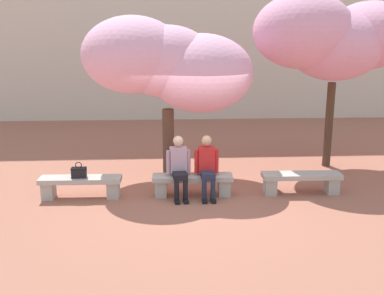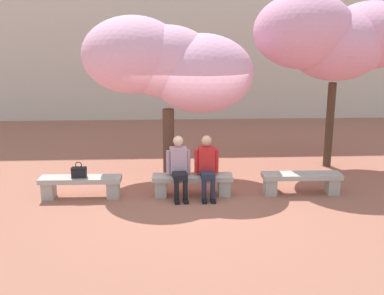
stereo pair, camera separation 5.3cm
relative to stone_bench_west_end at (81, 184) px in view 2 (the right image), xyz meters
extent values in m
plane|color=#9E604C|center=(2.33, 0.00, -0.30)|extent=(100.00, 100.00, 0.00)
cube|color=#ADA89E|center=(0.00, 0.00, 0.10)|extent=(1.69, 0.45, 0.10)
cube|color=#ADA89E|center=(-0.67, 0.01, -0.12)|extent=(0.25, 0.34, 0.35)
cube|color=#ADA89E|center=(0.67, -0.01, -0.12)|extent=(0.25, 0.34, 0.35)
cube|color=#ADA89E|center=(2.33, 0.00, 0.10)|extent=(1.69, 0.45, 0.10)
cube|color=#ADA89E|center=(1.66, 0.01, -0.12)|extent=(0.25, 0.34, 0.35)
cube|color=#ADA89E|center=(3.00, -0.01, -0.12)|extent=(0.25, 0.34, 0.35)
cube|color=#ADA89E|center=(4.66, 0.00, 0.10)|extent=(1.69, 0.45, 0.10)
cube|color=#ADA89E|center=(3.99, 0.01, -0.12)|extent=(0.25, 0.34, 0.35)
cube|color=#ADA89E|center=(5.33, -0.01, -0.12)|extent=(0.25, 0.34, 0.35)
cube|color=black|center=(1.99, -0.43, -0.27)|extent=(0.12, 0.23, 0.06)
cylinder|color=black|center=(1.98, -0.37, -0.06)|extent=(0.10, 0.10, 0.42)
cube|color=black|center=(2.17, -0.41, -0.27)|extent=(0.12, 0.23, 0.06)
cylinder|color=black|center=(2.16, -0.35, -0.06)|extent=(0.10, 0.10, 0.42)
cube|color=black|center=(2.06, -0.18, 0.21)|extent=(0.32, 0.43, 0.12)
cube|color=#B293A8|center=(2.03, 0.04, 0.48)|extent=(0.36, 0.25, 0.54)
sphere|color=beige|center=(2.03, 0.04, 0.89)|extent=(0.21, 0.21, 0.21)
cylinder|color=#B293A8|center=(1.83, 0.00, 0.44)|extent=(0.09, 0.09, 0.50)
cylinder|color=#B293A8|center=(2.24, 0.04, 0.44)|extent=(0.09, 0.09, 0.50)
cube|color=black|center=(2.55, -0.42, -0.27)|extent=(0.11, 0.22, 0.06)
cylinder|color=#23283D|center=(2.54, -0.36, -0.06)|extent=(0.10, 0.10, 0.42)
cube|color=black|center=(2.73, -0.42, -0.27)|extent=(0.11, 0.22, 0.06)
cylinder|color=#23283D|center=(2.72, -0.36, -0.06)|extent=(0.10, 0.10, 0.42)
cube|color=#23283D|center=(2.63, -0.18, 0.21)|extent=(0.29, 0.41, 0.12)
cube|color=red|center=(2.62, 0.04, 0.48)|extent=(0.35, 0.23, 0.54)
sphere|color=tan|center=(2.62, 0.04, 0.89)|extent=(0.21, 0.21, 0.21)
cylinder|color=red|center=(2.41, 0.01, 0.44)|extent=(0.09, 0.09, 0.50)
cylinder|color=red|center=(2.83, 0.03, 0.44)|extent=(0.09, 0.09, 0.50)
cube|color=black|center=(-0.02, -0.03, 0.26)|extent=(0.30, 0.14, 0.22)
cube|color=black|center=(-0.02, -0.03, 0.35)|extent=(0.30, 0.15, 0.04)
torus|color=black|center=(-0.02, -0.03, 0.42)|extent=(0.14, 0.02, 0.14)
cylinder|color=#513828|center=(1.84, 1.25, 0.53)|extent=(0.27, 0.27, 1.66)
ellipsoid|color=#EAA8C6|center=(1.84, 1.25, 2.43)|extent=(2.16, 1.84, 1.62)
ellipsoid|color=#EAA8C6|center=(1.07, 1.33, 2.58)|extent=(2.30, 2.31, 1.72)
ellipsoid|color=#EAA8C6|center=(2.60, 1.26, 2.17)|extent=(2.37, 2.27, 1.78)
cylinder|color=#473323|center=(5.94, 2.05, 0.78)|extent=(0.20, 0.20, 2.16)
ellipsoid|color=pink|center=(5.94, 2.05, 2.78)|extent=(2.34, 2.51, 1.76)
ellipsoid|color=pink|center=(5.06, 1.83, 3.10)|extent=(2.38, 2.27, 1.78)
ellipsoid|color=pink|center=(6.81, 2.12, 3.00)|extent=(2.18, 2.37, 1.63)
camera|label=1|loc=(1.79, -8.97, 3.00)|focal=42.00mm
camera|label=2|loc=(1.85, -8.97, 3.00)|focal=42.00mm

